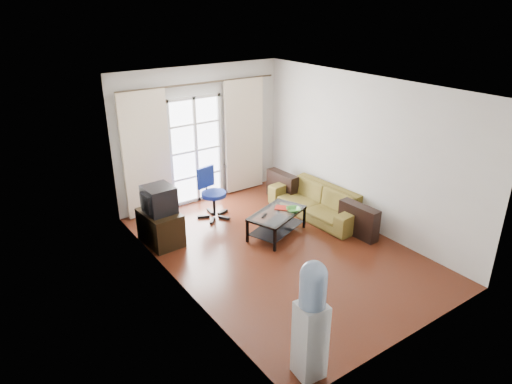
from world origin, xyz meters
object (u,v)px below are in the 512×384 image
Objects in this scene: crt_tv at (158,200)px; sofa at (317,202)px; coffee_table at (277,220)px; task_chair at (213,203)px; water_cooler at (311,318)px; tv_stand at (161,227)px.

sofa is at bearing -17.30° from crt_tv.
coffee_table is 2.06m from crt_tv.
task_chair is (-0.56, 1.26, 0.00)m from coffee_table.
water_cooler is at bearing -117.41° from task_chair.
water_cooler reaches higher than sofa.
water_cooler is (-1.67, -2.78, 0.48)m from coffee_table.
water_cooler is at bearing -92.54° from tv_stand.
sofa reaches higher than tv_stand.
water_cooler is (0.11, -3.69, -0.04)m from crt_tv.
task_chair is (-1.65, 1.08, -0.01)m from sofa.
water_cooler is (-1.11, -4.04, 0.47)m from task_chair.
crt_tv is 0.54× the size of task_chair.
coffee_table is 2.00m from tv_stand.
tv_stand is 0.51m from crt_tv.
water_cooler reaches higher than task_chair.
tv_stand is 1.50× the size of crt_tv.
crt_tv is at bearing 97.84° from water_cooler.
water_cooler reaches higher than tv_stand.
water_cooler reaches higher than crt_tv.
sofa is 2.97m from tv_stand.
tv_stand is at bearing 153.14° from coffee_table.
crt_tv is at bearing 69.33° from tv_stand.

